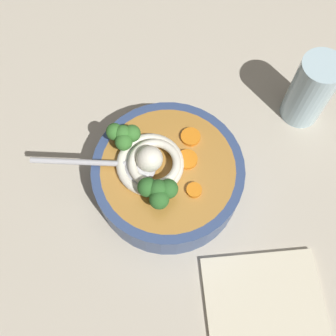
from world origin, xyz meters
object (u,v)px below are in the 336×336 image
noodle_pile (151,163)px  soup_spoon (130,164)px  folded_napkin (264,305)px  soup_bowl (168,176)px  drinking_glass (311,90)px

noodle_pile → soup_spoon: (-2.82, 0.30, -0.47)cm
folded_napkin → soup_bowl: bearing=120.1°
soup_bowl → folded_napkin: size_ratio=1.36×
soup_bowl → drinking_glass: 25.12cm
soup_bowl → drinking_glass: (22.71, 10.36, 2.79)cm
soup_bowl → soup_spoon: bearing=171.1°
noodle_pile → soup_spoon: 2.87cm
noodle_pile → folded_napkin: noodle_pile is taller
folded_napkin → noodle_pile: bearing=124.3°
drinking_glass → folded_napkin: (-11.85, -29.08, -5.66)cm
soup_bowl → soup_spoon: (-5.04, 0.79, 3.86)cm
soup_bowl → noodle_pile: size_ratio=2.09×
drinking_glass → noodle_pile: bearing=-158.4°
noodle_pile → drinking_glass: (24.94, 9.87, -1.54)cm
noodle_pile → drinking_glass: drinking_glass is taller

